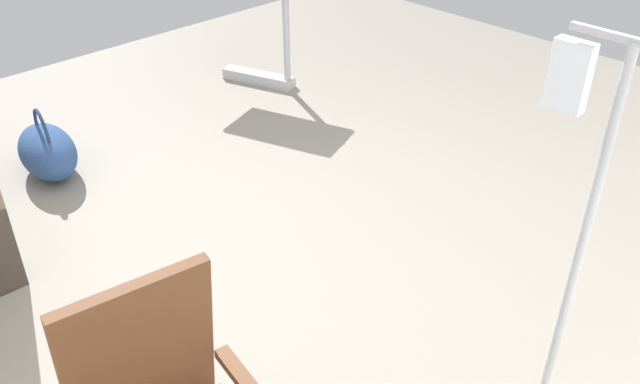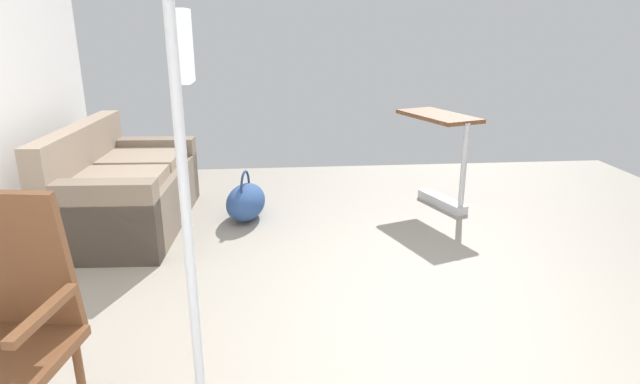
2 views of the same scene
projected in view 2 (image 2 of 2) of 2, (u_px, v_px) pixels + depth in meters
name	position (u px, v px, depth m)	size (l,w,h in m)	color
ground_plane	(374.00, 329.00, 2.91)	(7.00, 7.00, 0.00)	gray
couch	(124.00, 191.00, 4.31)	(1.64, 0.92, 0.85)	#7D6C5C
rocking_chair	(7.00, 336.00, 1.95)	(0.83, 0.59, 1.05)	brown
overbed_table	(442.00, 149.00, 4.78)	(0.89, 0.65, 0.84)	#B2B5BA
duffel_bag	(246.00, 201.00, 4.53)	(0.61, 0.42, 0.43)	#2D4C84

